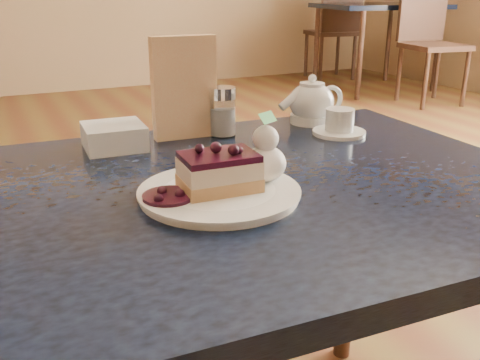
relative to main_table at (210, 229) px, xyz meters
name	(u,v)px	position (x,y,z in m)	size (l,w,h in m)	color
main_table	(210,229)	(0.00, 0.00, 0.00)	(1.15, 0.80, 0.70)	#101A34
dessert_plate	(219,193)	(0.00, -0.05, 0.08)	(0.24, 0.24, 0.01)	white
cheesecake_slice	(219,172)	(0.00, -0.05, 0.11)	(0.12, 0.08, 0.06)	tan
whipped_cream	(265,163)	(0.08, -0.04, 0.11)	(0.06, 0.06, 0.06)	white
berry_sauce	(168,196)	(-0.08, -0.05, 0.09)	(0.07, 0.07, 0.01)	black
tea_set	(317,108)	(0.37, 0.25, 0.11)	(0.15, 0.22, 0.10)	white
menu_card	(184,88)	(0.07, 0.29, 0.18)	(0.13, 0.03, 0.20)	#FFF1B2
sugar_shaker	(223,111)	(0.14, 0.26, 0.13)	(0.06, 0.06, 0.10)	white
napkin_stack	(114,136)	(-0.08, 0.27, 0.10)	(0.11, 0.11, 0.05)	white
bg_table_far_right	(373,81)	(3.26, 3.54, -0.55)	(1.22, 2.00, 1.33)	#101A34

